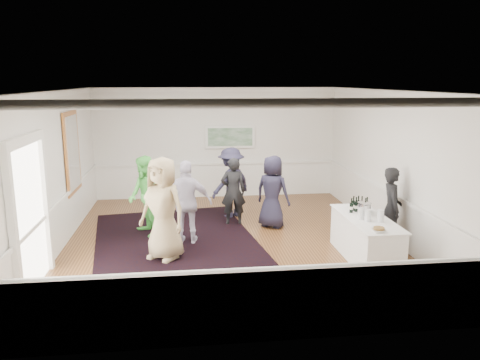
{
  "coord_description": "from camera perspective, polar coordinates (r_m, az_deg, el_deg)",
  "views": [
    {
      "loc": [
        -0.93,
        -9.54,
        3.41
      ],
      "look_at": [
        0.24,
        0.2,
        1.3
      ],
      "focal_mm": 35.0,
      "sensor_mm": 36.0,
      "label": 1
    }
  ],
  "objects": [
    {
      "name": "area_rug",
      "position": [
        10.45,
        -7.97,
        -6.97
      ],
      "size": [
        3.95,
        4.83,
        0.02
      ],
      "primitive_type": "cube",
      "rotation": [
        0.0,
        0.0,
        0.14
      ],
      "color": "black",
      "rests_on": "floor"
    },
    {
      "name": "wall_back",
      "position": [
        13.69,
        -2.9,
        4.53
      ],
      "size": [
        7.0,
        0.02,
        3.2
      ],
      "primitive_type": "cube",
      "color": "white",
      "rests_on": "floor"
    },
    {
      "name": "ceiling",
      "position": [
        9.59,
        -1.3,
        10.89
      ],
      "size": [
        7.0,
        8.0,
        0.02
      ],
      "primitive_type": "cube",
      "color": "white",
      "rests_on": "wall_back"
    },
    {
      "name": "wall_right",
      "position": [
        10.67,
        17.8,
        1.8
      ],
      "size": [
        0.02,
        8.0,
        3.2
      ],
      "primitive_type": "cube",
      "color": "white",
      "rests_on": "floor"
    },
    {
      "name": "wall_left",
      "position": [
        10.04,
        -21.54,
        0.91
      ],
      "size": [
        0.02,
        8.0,
        3.2
      ],
      "primitive_type": "cube",
      "color": "white",
      "rests_on": "floor"
    },
    {
      "name": "wall_front",
      "position": [
        5.9,
        2.58,
        -5.72
      ],
      "size": [
        7.0,
        0.02,
        3.2
      ],
      "primitive_type": "cube",
      "color": "white",
      "rests_on": "floor"
    },
    {
      "name": "guest_tan",
      "position": [
        9.04,
        -9.37,
        -3.48
      ],
      "size": [
        1.16,
        1.09,
        2.0
      ],
      "primitive_type": "imported",
      "rotation": [
        0.0,
        0.0,
        -0.62
      ],
      "color": "#9E8862",
      "rests_on": "floor"
    },
    {
      "name": "guest_dark_a",
      "position": [
        11.72,
        -1.1,
        -0.31
      ],
      "size": [
        1.31,
        1.21,
        1.77
      ],
      "primitive_type": "imported",
      "rotation": [
        0.0,
        0.0,
        3.79
      ],
      "color": "#201E32",
      "rests_on": "floor"
    },
    {
      "name": "juice_pitchers",
      "position": [
        9.03,
        15.54,
        -4.07
      ],
      "size": [
        0.42,
        0.32,
        0.24
      ],
      "color": "#60B03F",
      "rests_on": "serving_table"
    },
    {
      "name": "nut_bowl",
      "position": [
        8.46,
        16.57,
        -5.82
      ],
      "size": [
        0.24,
        0.24,
        0.08
      ],
      "color": "white",
      "rests_on": "serving_table"
    },
    {
      "name": "wine_bottles",
      "position": [
        9.61,
        14.32,
        -2.82
      ],
      "size": [
        0.41,
        0.27,
        0.31
      ],
      "color": "black",
      "rests_on": "serving_table"
    },
    {
      "name": "doorway",
      "position": [
        8.29,
        -24.31,
        -2.87
      ],
      "size": [
        0.1,
        1.78,
        2.56
      ],
      "color": "white",
      "rests_on": "wall_left"
    },
    {
      "name": "wainscoting",
      "position": [
        10.02,
        -1.22,
        -4.74
      ],
      "size": [
        7.0,
        8.0,
        1.0
      ],
      "primitive_type": null,
      "color": "white",
      "rests_on": "floor"
    },
    {
      "name": "guest_green",
      "position": [
        10.5,
        -11.46,
        -1.97
      ],
      "size": [
        0.98,
        1.07,
        1.79
      ],
      "primitive_type": "imported",
      "rotation": [
        0.0,
        0.0,
        -1.14
      ],
      "color": "#58CF52",
      "rests_on": "floor"
    },
    {
      "name": "mirror",
      "position": [
        11.25,
        -19.76,
        3.2
      ],
      "size": [
        0.05,
        1.25,
        1.85
      ],
      "color": "#C07538",
      "rests_on": "wall_left"
    },
    {
      "name": "guest_lilac",
      "position": [
        9.86,
        -6.44,
        -2.74
      ],
      "size": [
        1.09,
        0.57,
        1.78
      ],
      "primitive_type": "imported",
      "rotation": [
        0.0,
        0.0,
        3.0
      ],
      "color": "silver",
      "rests_on": "floor"
    },
    {
      "name": "bartender",
      "position": [
        9.96,
        17.96,
        -3.35
      ],
      "size": [
        0.51,
        0.68,
        1.7
      ],
      "primitive_type": "imported",
      "rotation": [
        0.0,
        0.0,
        1.39
      ],
      "color": "black",
      "rests_on": "floor"
    },
    {
      "name": "serving_table",
      "position": [
        9.37,
        15.04,
        -6.88
      ],
      "size": [
        0.79,
        2.07,
        0.84
      ],
      "color": "white",
      "rests_on": "floor"
    },
    {
      "name": "landscape_painting",
      "position": [
        13.65,
        -1.21,
        5.28
      ],
      "size": [
        1.44,
        0.06,
        0.66
      ],
      "color": "white",
      "rests_on": "wall_back"
    },
    {
      "name": "floor",
      "position": [
        10.17,
        -1.21,
        -7.44
      ],
      "size": [
        8.0,
        8.0,
        0.0
      ],
      "primitive_type": "plane",
      "color": "brown",
      "rests_on": "ground"
    },
    {
      "name": "guest_dark_b",
      "position": [
        11.1,
        -0.84,
        -1.39
      ],
      "size": [
        0.61,
        0.41,
        1.63
      ],
      "primitive_type": "imported",
      "rotation": [
        0.0,
        0.0,
        3.11
      ],
      "color": "black",
      "rests_on": "floor"
    },
    {
      "name": "ice_bucket",
      "position": [
        9.41,
        14.9,
        -3.43
      ],
      "size": [
        0.26,
        0.26,
        0.24
      ],
      "primitive_type": "cylinder",
      "color": "silver",
      "rests_on": "serving_table"
    },
    {
      "name": "guest_navy",
      "position": [
        10.93,
        3.97,
        -1.42
      ],
      "size": [
        0.99,
        0.93,
        1.7
      ],
      "primitive_type": "imported",
      "rotation": [
        0.0,
        0.0,
        2.49
      ],
      "color": "#201E32",
      "rests_on": "floor"
    }
  ]
}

